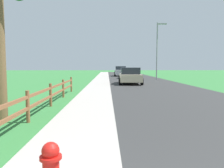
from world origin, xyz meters
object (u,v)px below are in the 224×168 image
Objects in this scene: parked_car_black at (129,73)px; street_lamp at (158,46)px; parked_suv_beige at (130,76)px; parked_car_silver at (121,71)px.

street_lamp is (3.18, -3.02, 3.30)m from parked_car_black.
parked_car_silver is at bearing 89.63° from parked_suv_beige.
parked_car_silver reaches higher than parked_suv_beige.
parked_car_silver reaches higher than parked_car_black.
parked_car_black is 7.08m from parked_car_silver.
parked_suv_beige reaches higher than parked_car_black.
parked_car_silver is (-0.65, 7.05, 0.11)m from parked_car_black.
street_lamp is (3.83, -10.07, 3.19)m from parked_car_silver.
parked_car_silver is (0.10, 15.88, 0.07)m from parked_suv_beige.
parked_car_silver is 11.23m from street_lamp.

